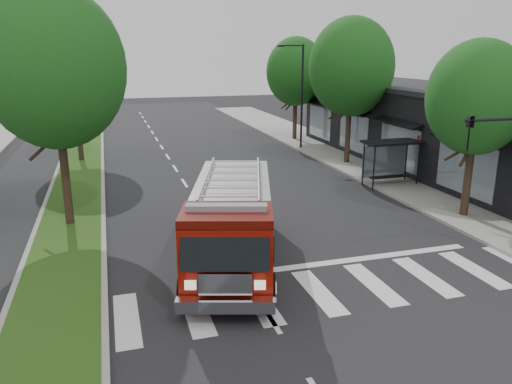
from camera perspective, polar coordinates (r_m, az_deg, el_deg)
ground at (r=18.45m, az=-2.39°, el=-8.10°), size 140.00×140.00×0.00m
sidewalk_right at (r=32.03m, az=15.10°, el=1.87°), size 5.00×80.00×0.15m
median at (r=35.21m, az=-19.40°, el=2.75°), size 3.00×50.00×0.15m
storefront_row at (r=34.14m, az=21.88°, el=6.28°), size 8.00×30.00×5.00m
bus_shelter at (r=29.41m, az=15.08°, el=4.59°), size 3.20×1.60×2.61m
tree_right_near at (r=24.19m, az=23.96°, el=9.80°), size 4.40×4.40×8.05m
tree_right_mid at (r=34.16m, az=10.83°, el=13.86°), size 5.60×5.60×9.72m
tree_right_far at (r=43.32m, az=4.58°, el=13.56°), size 5.00×5.00×8.73m
tree_median_near at (r=22.46m, az=-22.10°, el=12.99°), size 5.80×5.80×10.16m
tree_median_far at (r=36.43m, az=-20.22°, el=13.29°), size 5.60×5.60×9.72m
streetlight_right_far at (r=39.25m, az=5.08°, el=11.34°), size 2.11×0.20×8.00m
fire_engine at (r=18.02m, az=-2.74°, el=-3.45°), size 5.26×9.63×3.20m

